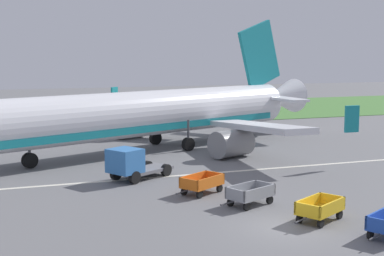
{
  "coord_description": "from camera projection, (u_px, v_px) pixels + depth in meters",
  "views": [
    {
      "loc": [
        -12.39,
        -21.93,
        7.99
      ],
      "look_at": [
        0.59,
        14.54,
        2.8
      ],
      "focal_mm": 51.77,
      "sensor_mm": 36.0,
      "label": 1
    }
  ],
  "objects": [
    {
      "name": "baggage_cart_third_in_row",
      "position": [
        320.0,
        209.0,
        26.59
      ],
      "size": [
        3.46,
        2.44,
        1.07
      ],
      "color": "gold",
      "rests_on": "ground"
    },
    {
      "name": "service_truck_beside_carts",
      "position": [
        131.0,
        163.0,
        35.07
      ],
      "size": [
        4.73,
        3.86,
        2.1
      ],
      "color": "slate",
      "rests_on": "ground"
    },
    {
      "name": "airplane",
      "position": [
        158.0,
        113.0,
        46.27
      ],
      "size": [
        36.03,
        29.41,
        11.34
      ],
      "color": "silver",
      "rests_on": "ground"
    },
    {
      "name": "ground_plane",
      "position": [
        285.0,
        227.0,
        25.66
      ],
      "size": [
        220.0,
        220.0,
        0.0
      ],
      "primitive_type": "plane",
      "color": "slate"
    },
    {
      "name": "grass_strip",
      "position": [
        95.0,
        114.0,
        74.05
      ],
      "size": [
        220.0,
        28.0,
        0.06
      ],
      "primitive_type": "cube",
      "color": "#477A38",
      "rests_on": "ground"
    },
    {
      "name": "baggage_cart_far_end",
      "position": [
        202.0,
        183.0,
        31.81
      ],
      "size": [
        3.42,
        2.5,
        1.07
      ],
      "color": "orange",
      "rests_on": "ground"
    },
    {
      "name": "baggage_cart_fourth_in_row",
      "position": [
        250.0,
        194.0,
        29.37
      ],
      "size": [
        3.55,
        2.29,
        1.07
      ],
      "color": "gray",
      "rests_on": "ground"
    },
    {
      "name": "apron_stripe",
      "position": [
        196.0,
        174.0,
        36.97
      ],
      "size": [
        120.0,
        0.36,
        0.01
      ],
      "primitive_type": "cube",
      "color": "silver",
      "rests_on": "ground"
    }
  ]
}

